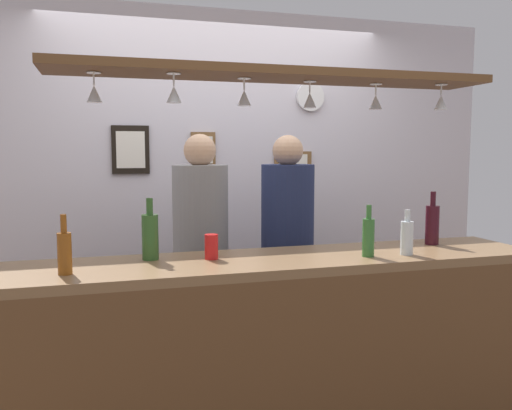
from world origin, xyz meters
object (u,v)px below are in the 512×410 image
object	(u,v)px
bottle_beer_amber_tall	(65,251)
picture_frame_crest	(203,150)
person_right_navy_shirt	(287,239)
bottle_wine_dark_red	(432,224)
bottle_beer_green_import	(368,236)
drink_can	(211,247)
picture_frame_lower_pair	(293,163)
bottle_soda_clear	(407,237)
wall_clock	(310,97)
bottle_champagne_green	(150,235)
picture_frame_caricature	(131,150)
person_middle_grey_shirt	(201,243)

from	to	relation	value
bottle_beer_amber_tall	picture_frame_crest	bearing A→B (deg)	59.31
person_right_navy_shirt	bottle_wine_dark_red	bearing A→B (deg)	-44.58
bottle_beer_green_import	drink_can	xyz separation A→B (m)	(-0.77, 0.16, -0.04)
bottle_wine_dark_red	bottle_beer_green_import	size ratio (longest dim) A/B	1.15
drink_can	picture_frame_lower_pair	bearing A→B (deg)	55.73
bottle_soda_clear	picture_frame_crest	distance (m)	1.76
bottle_wine_dark_red	wall_clock	xyz separation A→B (m)	(-0.22, 1.30, 0.82)
bottle_beer_amber_tall	picture_frame_lower_pair	xyz separation A→B (m)	(1.59, 1.49, 0.33)
bottle_beer_amber_tall	wall_clock	bearing A→B (deg)	40.79
bottle_champagne_green	bottle_wine_dark_red	xyz separation A→B (m)	(1.56, -0.02, -0.00)
bottle_beer_green_import	bottle_wine_dark_red	bearing A→B (deg)	22.15
bottle_wine_dark_red	bottle_beer_green_import	world-z (taller)	bottle_wine_dark_red
picture_frame_crest	wall_clock	world-z (taller)	wall_clock
drink_can	picture_frame_caricature	size ratio (longest dim) A/B	0.36
bottle_beer_green_import	person_middle_grey_shirt	bearing A→B (deg)	129.64
bottle_beer_amber_tall	bottle_soda_clear	world-z (taller)	bottle_beer_amber_tall
drink_can	picture_frame_caricature	distance (m)	1.46
bottle_wine_dark_red	picture_frame_lower_pair	size ratio (longest dim) A/B	1.00
picture_frame_lower_pair	picture_frame_caricature	distance (m)	1.23
bottle_soda_clear	bottle_champagne_green	bearing A→B (deg)	169.13
bottle_soda_clear	bottle_beer_green_import	distance (m)	0.21
picture_frame_lower_pair	picture_frame_crest	distance (m)	0.71
person_right_navy_shirt	picture_frame_crest	distance (m)	0.98
bottle_wine_dark_red	bottle_beer_green_import	distance (m)	0.55
person_middle_grey_shirt	drink_can	size ratio (longest dim) A/B	13.72
wall_clock	picture_frame_lower_pair	bearing A→B (deg)	177.37
person_middle_grey_shirt	picture_frame_crest	size ratio (longest dim) A/B	6.44
person_right_navy_shirt	wall_clock	bearing A→B (deg)	57.80
picture_frame_caricature	bottle_wine_dark_red	bearing A→B (deg)	-39.55
picture_frame_lower_pair	picture_frame_crest	world-z (taller)	picture_frame_crest
picture_frame_crest	wall_clock	bearing A→B (deg)	-0.43
picture_frame_crest	bottle_champagne_green	bearing A→B (deg)	-111.60
drink_can	bottle_wine_dark_red	bearing A→B (deg)	2.21
person_right_navy_shirt	bottle_champagne_green	world-z (taller)	person_right_navy_shirt
drink_can	wall_clock	distance (m)	1.92
bottle_champagne_green	picture_frame_caricature	distance (m)	1.34
bottle_wine_dark_red	picture_frame_lower_pair	distance (m)	1.39
person_middle_grey_shirt	picture_frame_lower_pair	distance (m)	1.18
person_right_navy_shirt	bottle_wine_dark_red	world-z (taller)	person_right_navy_shirt
drink_can	bottle_soda_clear	bearing A→B (deg)	-9.86
bottle_champagne_green	bottle_beer_green_import	size ratio (longest dim) A/B	1.15
bottle_beer_amber_tall	picture_frame_crest	world-z (taller)	picture_frame_crest
drink_can	picture_frame_crest	distance (m)	1.45
person_right_navy_shirt	bottle_beer_amber_tall	world-z (taller)	person_right_navy_shirt
picture_frame_crest	picture_frame_caricature	bearing A→B (deg)	180.00
drink_can	picture_frame_crest	bearing A→B (deg)	80.78
bottle_wine_dark_red	picture_frame_caricature	bearing A→B (deg)	140.45
bottle_wine_dark_red	drink_can	size ratio (longest dim) A/B	2.46
picture_frame_caricature	bottle_beer_amber_tall	bearing A→B (deg)	-103.77
person_right_navy_shirt	picture_frame_crest	xyz separation A→B (m)	(-0.42, 0.67, 0.57)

